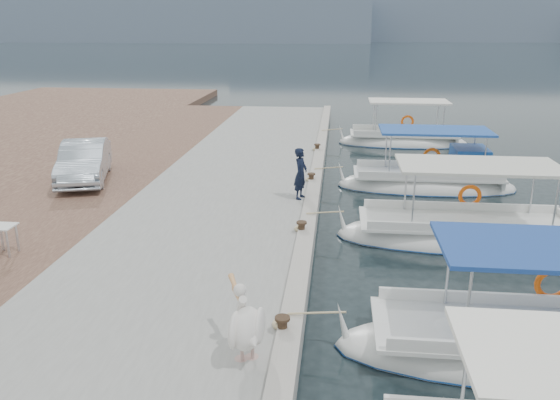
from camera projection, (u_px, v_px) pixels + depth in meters
The scene contains 14 objects.
ground at pixel (311, 275), 13.30m from camera, with size 400.00×400.00×0.00m, color black.
concrete_quay at pixel (230, 199), 18.26m from camera, with size 6.00×40.00×0.50m, color gray.
quay_curb at pixel (313, 193), 17.88m from camera, with size 0.44×40.00×0.12m, color #9F998D.
cobblestone_strip at pixel (87, 195), 18.77m from camera, with size 4.00×40.00×0.50m, color brown.
distant_hills at pixel (422, 20), 198.69m from camera, with size 330.00×60.00×18.00m.
fishing_caique_b at pixel (549, 353), 9.91m from camera, with size 7.81×2.30×2.83m.
fishing_caique_c at pixel (465, 236), 15.39m from camera, with size 7.20×2.36×2.83m.
fishing_caique_d at pixel (429, 184), 20.26m from camera, with size 6.55×2.21×2.83m.
fishing_caique_e at pixel (403, 142), 27.78m from camera, with size 6.50×2.29×2.83m.
mooring_bollards at pixel (302, 226), 14.54m from camera, with size 0.28×20.28×0.33m.
pelican at pixel (246, 326), 8.94m from camera, with size 0.91×1.50×1.19m.
fisherman at pixel (301, 174), 17.30m from camera, with size 0.60×0.39×1.64m, color black.
parked_car at pixel (84, 161), 19.35m from camera, with size 1.48×4.24×1.40m, color #AFBCC8.
folding_table at pixel (4, 234), 13.12m from camera, with size 0.55×0.55×0.73m.
Camera 1 is at (0.53, -12.11, 5.82)m, focal length 35.00 mm.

